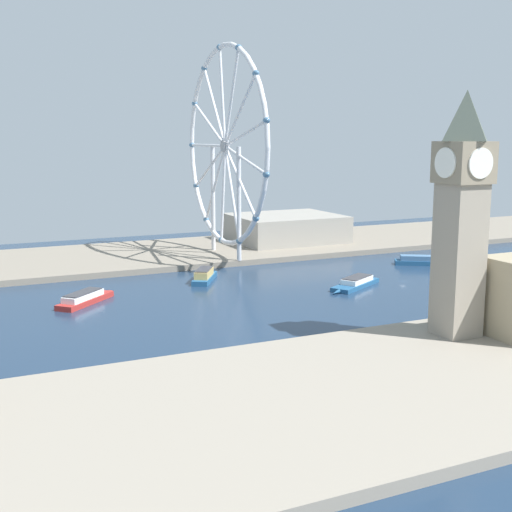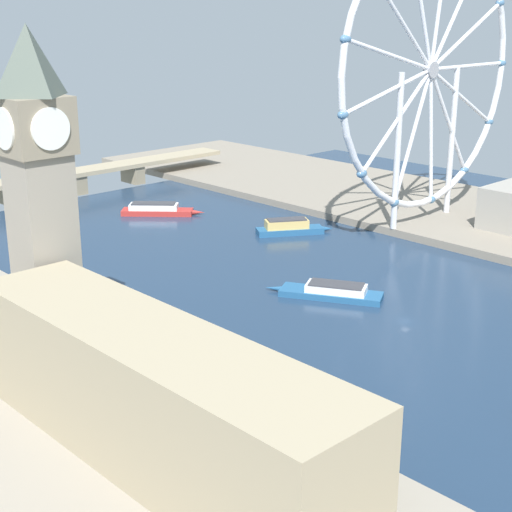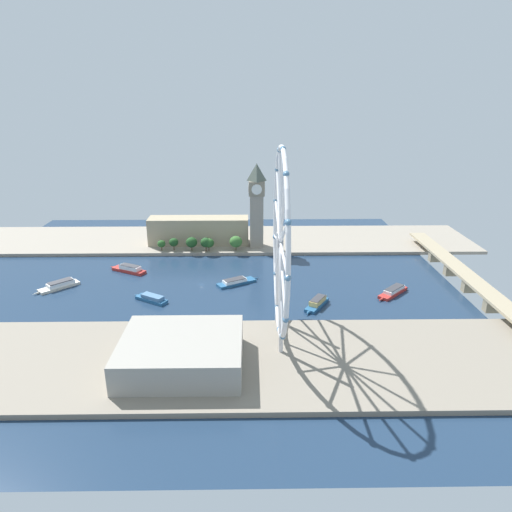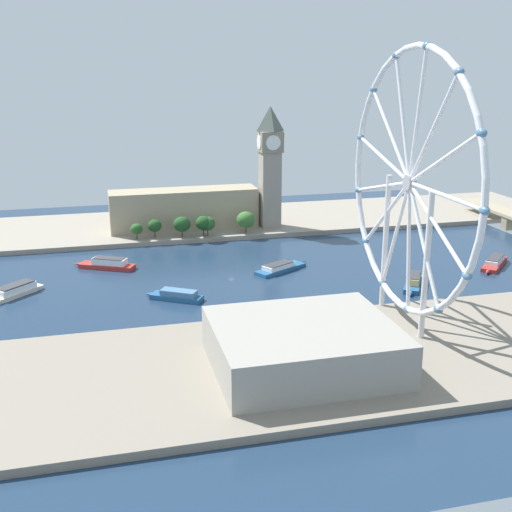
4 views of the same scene
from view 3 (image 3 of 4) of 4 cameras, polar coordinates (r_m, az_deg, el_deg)
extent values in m
plane|color=#1E334C|center=(358.86, -6.87, -3.57)|extent=(393.38, 393.38, 0.00)
cube|color=gray|center=(462.71, -5.53, 2.05)|extent=(90.00, 520.00, 3.00)
cube|color=gray|center=(259.94, -9.36, -13.00)|extent=(90.00, 520.00, 3.00)
cube|color=gray|center=(429.25, 0.07, 4.43)|extent=(12.50, 12.50, 49.96)
cube|color=gray|center=(422.07, 0.08, 8.57)|extent=(14.50, 14.50, 13.18)
pyramid|color=#4C564C|center=(419.52, 0.08, 10.52)|extent=(13.12, 13.12, 15.88)
cylinder|color=white|center=(422.25, 1.10, 8.57)|extent=(9.50, 0.50, 9.50)
cylinder|color=white|center=(422.01, -0.95, 8.57)|extent=(9.50, 0.50, 9.50)
cylinder|color=white|center=(414.71, 0.09, 8.37)|extent=(0.50, 9.50, 9.50)
cylinder|color=white|center=(429.43, 0.06, 8.76)|extent=(0.50, 9.50, 9.50)
cube|color=tan|center=(444.81, -7.21, 3.20)|extent=(22.00, 96.30, 25.83)
cylinder|color=#513823|center=(432.01, -11.78, 0.90)|extent=(0.80, 0.80, 3.74)
ellipsoid|color=#285623|center=(430.49, -11.83, 1.52)|extent=(7.56, 7.56, 6.81)
cylinder|color=#513823|center=(430.65, -10.29, 1.00)|extent=(0.80, 0.80, 4.51)
ellipsoid|color=#1E471E|center=(428.90, -10.33, 1.72)|extent=(8.63, 8.63, 7.76)
cylinder|color=#513823|center=(426.95, -8.08, 0.92)|extent=(0.80, 0.80, 3.97)
ellipsoid|color=#1E471E|center=(425.00, -8.12, 1.72)|extent=(10.67, 10.67, 9.61)
cylinder|color=#513823|center=(423.90, -6.31, 0.90)|extent=(0.80, 0.80, 4.54)
ellipsoid|color=#1E471E|center=(421.94, -6.34, 1.71)|extent=(10.04, 10.04, 9.03)
cylinder|color=#513823|center=(424.12, -5.94, 0.89)|extent=(0.80, 0.80, 4.05)
ellipsoid|color=#285623|center=(422.27, -5.97, 1.65)|extent=(9.72, 9.72, 8.75)
cylinder|color=#513823|center=(423.50, -2.54, 0.95)|extent=(0.80, 0.80, 3.99)
ellipsoid|color=#386B2D|center=(421.39, -2.55, 1.81)|extent=(11.86, 11.86, 10.67)
torus|color=silver|center=(255.00, 3.09, 1.76)|extent=(107.33, 2.58, 107.33)
cylinder|color=#99999E|center=(255.00, 3.09, 1.76)|extent=(6.28, 3.00, 6.28)
cylinder|color=silver|center=(230.28, 3.52, -0.24)|extent=(52.37, 1.55, 1.55)
cylinder|color=silver|center=(229.31, 3.52, 2.87)|extent=(47.10, 1.55, 25.71)
cylinder|color=silver|center=(234.82, 3.42, 5.65)|extent=(31.03, 1.55, 43.98)
cylinder|color=silver|center=(245.19, 3.25, 7.32)|extent=(7.85, 1.55, 52.18)
cylinder|color=silver|center=(257.64, 3.05, 7.59)|extent=(20.02, 1.55, 49.52)
cylinder|color=silver|center=(269.24, 2.88, 6.56)|extent=(40.23, 1.55, 35.89)
cylinder|color=silver|center=(277.57, 2.77, 4.60)|extent=(51.22, 1.55, 14.04)
cylinder|color=silver|center=(281.07, 2.72, 2.13)|extent=(51.22, 1.55, 14.04)
cylinder|color=silver|center=(279.13, 2.76, -0.40)|extent=(40.23, 1.55, 35.89)
cylinder|color=silver|center=(272.09, 2.87, -2.55)|extent=(20.02, 1.55, 49.52)
cylinder|color=silver|center=(261.24, 3.03, -3.89)|extent=(7.85, 1.55, 52.18)
cylinder|color=silver|center=(248.75, 3.22, -4.03)|extent=(31.03, 1.55, 43.98)
cylinder|color=silver|center=(237.46, 3.40, -2.76)|extent=(47.10, 1.55, 25.71)
ellipsoid|color=teal|center=(205.93, 4.05, -2.72)|extent=(4.80, 3.20, 3.20)
ellipsoid|color=teal|center=(203.74, 4.07, 4.27)|extent=(4.80, 3.20, 3.20)
ellipsoid|color=teal|center=(215.93, 3.82, 10.25)|extent=(4.80, 3.20, 3.20)
ellipsoid|color=teal|center=(237.88, 3.42, 13.29)|extent=(4.80, 3.20, 3.20)
ellipsoid|color=teal|center=(262.88, 3.01, 13.24)|extent=(4.80, 3.20, 3.20)
ellipsoid|color=teal|center=(285.17, 2.69, 10.86)|extent=(4.80, 3.20, 3.20)
ellipsoid|color=teal|center=(300.72, 2.49, 7.01)|extent=(4.80, 3.20, 3.20)
ellipsoid|color=teal|center=(307.17, 2.42, 2.45)|extent=(4.80, 3.20, 3.20)
ellipsoid|color=teal|center=(303.61, 2.48, -2.21)|extent=(4.80, 3.20, 3.20)
ellipsoid|color=teal|center=(290.54, 2.67, -6.33)|extent=(4.80, 3.20, 3.20)
ellipsoid|color=teal|center=(269.88, 2.97, -9.22)|extent=(4.80, 3.20, 3.20)
ellipsoid|color=teal|center=(245.15, 3.37, -10.05)|extent=(4.80, 3.20, 3.20)
ellipsoid|color=teal|center=(221.62, 3.77, -7.96)|extent=(4.80, 3.20, 3.20)
cylinder|color=silver|center=(249.02, 3.24, -6.06)|extent=(2.40, 2.40, 59.41)
cylinder|color=silver|center=(282.42, 2.73, -2.84)|extent=(2.40, 2.40, 59.41)
cube|color=gray|center=(249.73, -9.35, -11.88)|extent=(54.45, 64.34, 16.23)
cube|color=tan|center=(390.77, 24.57, -1.79)|extent=(205.38, 14.51, 2.00)
cube|color=gray|center=(435.25, 21.80, -0.06)|extent=(6.00, 13.06, 8.70)
cube|color=gray|center=(406.63, 23.51, -1.64)|extent=(6.00, 13.06, 8.70)
cube|color=gray|center=(378.78, 25.48, -3.46)|extent=(6.00, 13.06, 8.70)
cube|color=gray|center=(351.89, 27.77, -5.55)|extent=(6.00, 13.06, 8.70)
cube|color=beige|center=(381.11, -23.55, -3.58)|extent=(27.55, 27.67, 1.99)
cone|color=beige|center=(375.86, -25.98, -4.27)|extent=(5.22, 5.24, 1.99)
cube|color=white|center=(380.72, -23.40, -3.18)|extent=(19.34, 19.41, 2.89)
cube|color=#38383D|center=(380.09, -23.43, -2.94)|extent=(17.69, 17.75, 0.60)
cube|color=#235684|center=(322.96, 7.66, -6.12)|extent=(26.12, 20.10, 2.36)
cone|color=#235684|center=(310.42, 6.52, -7.18)|extent=(5.24, 4.49, 2.36)
cube|color=#DBB766|center=(322.84, 7.78, -5.58)|extent=(17.52, 14.13, 3.33)
cube|color=#38383D|center=(322.04, 7.79, -5.27)|extent=(15.94, 13.00, 0.43)
cube|color=#235684|center=(336.58, -13.04, -5.37)|extent=(19.53, 25.38, 2.36)
cone|color=#235684|center=(346.22, -14.81, -4.80)|extent=(4.40, 5.11, 2.36)
cube|color=teal|center=(334.74, -12.91, -5.04)|extent=(14.30, 17.90, 2.61)
cube|color=#235684|center=(357.35, -2.48, -3.38)|extent=(23.30, 31.66, 1.93)
cone|color=#235684|center=(365.57, 0.04, -2.81)|extent=(4.47, 5.86, 1.93)
cube|color=white|center=(355.87, -2.71, -3.12)|extent=(15.60, 19.65, 2.24)
cube|color=#38383D|center=(355.36, -2.71, -2.92)|extent=(14.38, 17.88, 0.40)
cube|color=#B22D28|center=(395.65, -15.72, -1.75)|extent=(21.28, 31.05, 2.45)
cone|color=#B22D28|center=(407.37, -17.60, -1.33)|extent=(4.72, 6.05, 2.45)
cube|color=white|center=(393.66, -15.59, -1.40)|extent=(14.56, 19.66, 3.33)
cube|color=#38383D|center=(393.01, -15.61, -1.15)|extent=(13.42, 17.85, 0.39)
cube|color=#B22D28|center=(354.20, 16.86, -4.45)|extent=(26.80, 27.20, 2.25)
cone|color=#B22D28|center=(339.89, 15.42, -5.34)|extent=(5.41, 5.47, 2.25)
cube|color=white|center=(354.54, 17.01, -4.03)|extent=(19.16, 19.41, 2.41)
cube|color=#38383D|center=(353.98, 17.03, -3.81)|extent=(17.49, 17.71, 0.50)
camera|label=1|loc=(606.28, 14.53, 12.14)|focal=47.29mm
camera|label=2|loc=(526.98, -18.67, 12.64)|focal=54.61mm
camera|label=4|loc=(109.93, -80.07, -14.44)|focal=45.17mm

